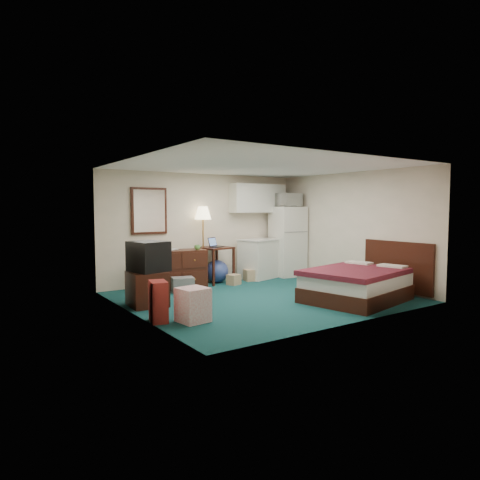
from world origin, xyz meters
TOP-DOWN VIEW (x-y plane):
  - floor at (0.00, 0.00)m, footprint 5.00×4.50m
  - ceiling at (0.00, 0.00)m, footprint 5.00×4.50m
  - walls at (0.00, 0.00)m, footprint 5.01×4.51m
  - mirror at (-1.35, 2.22)m, footprint 0.80×0.06m
  - upper_cabinets at (1.45, 2.08)m, footprint 1.50×0.35m
  - headboard at (2.46, -1.25)m, footprint 0.06×1.56m
  - dresser at (-0.90, 1.79)m, footprint 1.27×0.73m
  - floor_lamp at (-0.12, 2.05)m, footprint 0.48×0.48m
  - desk at (0.07, 1.84)m, footprint 0.75×0.75m
  - exercise_ball at (0.13, 1.86)m, footprint 0.55×0.55m
  - kitchen_counter at (1.29, 1.83)m, footprint 0.99×0.84m
  - fridge at (2.13, 1.73)m, footprint 0.79×0.79m
  - bed at (1.24, -1.25)m, footprint 2.07×1.76m
  - tv_stand at (-2.09, 0.55)m, footprint 0.64×0.69m
  - suitcase at (-2.35, -0.55)m, footprint 0.32×0.43m
  - retail_box at (-1.92, -0.84)m, footprint 0.46×0.46m
  - file_bin at (-1.03, 1.30)m, footprint 0.51×0.43m
  - cardboard_box_a at (0.30, 1.42)m, footprint 0.33×0.30m
  - cardboard_box_b at (0.88, 1.63)m, footprint 0.27×0.31m
  - laptop at (0.07, 1.78)m, footprint 0.39×0.36m
  - crt_tv at (-2.04, 0.59)m, footprint 0.69×0.73m
  - microwave at (2.11, 1.69)m, footprint 0.67×0.47m
  - book_a at (-1.20, 1.84)m, footprint 0.18×0.08m
  - book_b at (-1.03, 1.87)m, footprint 0.16×0.02m
  - mug at (-0.53, 1.58)m, footprint 0.15×0.12m

SIDE VIEW (x-z plane):
  - floor at x=0.00m, z-range -0.01..0.01m
  - cardboard_box_a at x=0.30m, z-range 0.00..0.23m
  - cardboard_box_b at x=0.88m, z-range 0.00..0.27m
  - file_bin at x=-1.03m, z-range 0.00..0.30m
  - retail_box at x=-1.92m, z-range 0.00..0.52m
  - exercise_ball at x=0.13m, z-range 0.00..0.52m
  - bed at x=1.24m, z-range 0.00..0.59m
  - tv_stand at x=-2.09m, z-range 0.00..0.60m
  - suitcase at x=-2.35m, z-range 0.00..0.62m
  - dresser at x=-0.90m, z-range 0.00..0.81m
  - desk at x=0.07m, z-range 0.00..0.83m
  - kitchen_counter at x=1.29m, z-range 0.00..0.93m
  - headboard at x=2.46m, z-range 0.05..1.05m
  - crt_tv at x=-2.04m, z-range 0.60..1.13m
  - fridge at x=2.13m, z-range 0.00..1.74m
  - floor_lamp at x=-0.12m, z-range 0.00..1.75m
  - mug at x=-0.53m, z-range 0.81..0.95m
  - book_b at x=-1.03m, z-range 0.81..1.03m
  - laptop at x=0.07m, z-range 0.83..1.04m
  - book_a at x=-1.20m, z-range 0.81..1.06m
  - walls at x=0.00m, z-range 0.00..2.50m
  - mirror at x=-1.35m, z-range 1.15..2.15m
  - microwave at x=2.11m, z-range 1.74..2.15m
  - upper_cabinets at x=1.45m, z-range 1.60..2.30m
  - ceiling at x=0.00m, z-range 2.50..2.50m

